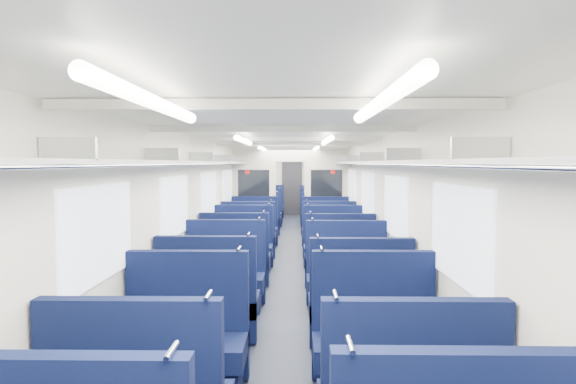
# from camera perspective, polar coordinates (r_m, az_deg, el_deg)

# --- Properties ---
(floor) EXTENTS (2.80, 18.00, 0.01)m
(floor) POSITION_cam_1_polar(r_m,az_deg,el_deg) (9.02, 0.04, -9.05)
(floor) COLOR black
(floor) RESTS_ON ground
(ceiling) EXTENTS (2.80, 18.00, 0.01)m
(ceiling) POSITION_cam_1_polar(r_m,az_deg,el_deg) (8.81, 0.04, 6.03)
(ceiling) COLOR white
(ceiling) RESTS_ON wall_left
(wall_left) EXTENTS (0.02, 18.00, 2.35)m
(wall_left) POSITION_cam_1_polar(r_m,az_deg,el_deg) (8.97, -8.93, -1.57)
(wall_left) COLOR beige
(wall_left) RESTS_ON floor
(dado_left) EXTENTS (0.03, 17.90, 0.70)m
(dado_left) POSITION_cam_1_polar(r_m,az_deg,el_deg) (9.08, -8.79, -6.76)
(dado_left) COLOR black
(dado_left) RESTS_ON floor
(wall_right) EXTENTS (0.02, 18.00, 2.35)m
(wall_right) POSITION_cam_1_polar(r_m,az_deg,el_deg) (8.93, 9.07, -1.59)
(wall_right) COLOR beige
(wall_right) RESTS_ON floor
(dado_right) EXTENTS (0.03, 17.90, 0.70)m
(dado_right) POSITION_cam_1_polar(r_m,az_deg,el_deg) (9.04, 8.92, -6.81)
(dado_right) COLOR black
(dado_right) RESTS_ON floor
(wall_far) EXTENTS (2.80, 0.02, 2.35)m
(wall_far) POSITION_cam_1_polar(r_m,az_deg,el_deg) (17.82, 0.49, 0.99)
(wall_far) COLOR beige
(wall_far) RESTS_ON floor
(luggage_rack_left) EXTENTS (0.36, 17.40, 0.18)m
(luggage_rack_left) POSITION_cam_1_polar(r_m,az_deg,el_deg) (8.91, -7.80, 3.54)
(luggage_rack_left) COLOR #B2B5BA
(luggage_rack_left) RESTS_ON wall_left
(luggage_rack_right) EXTENTS (0.36, 17.40, 0.18)m
(luggage_rack_right) POSITION_cam_1_polar(r_m,az_deg,el_deg) (8.87, 7.92, 3.54)
(luggage_rack_right) COLOR #B2B5BA
(luggage_rack_right) RESTS_ON wall_right
(windows) EXTENTS (2.78, 15.60, 0.75)m
(windows) POSITION_cam_1_polar(r_m,az_deg,el_deg) (8.37, -0.01, -0.21)
(windows) COLOR white
(windows) RESTS_ON wall_left
(ceiling_fittings) EXTENTS (2.70, 16.06, 0.11)m
(ceiling_fittings) POSITION_cam_1_polar(r_m,az_deg,el_deg) (8.55, 0.02, 5.70)
(ceiling_fittings) COLOR silver
(ceiling_fittings) RESTS_ON ceiling
(end_door) EXTENTS (0.75, 0.06, 2.00)m
(end_door) POSITION_cam_1_polar(r_m,az_deg,el_deg) (17.77, 0.49, 0.42)
(end_door) COLOR black
(end_door) RESTS_ON floor
(bulkhead) EXTENTS (2.80, 0.10, 2.35)m
(bulkhead) POSITION_cam_1_polar(r_m,az_deg,el_deg) (11.41, 0.25, -0.15)
(bulkhead) COLOR silver
(bulkhead) RESTS_ON floor
(seat_6) EXTENTS (1.09, 0.60, 1.22)m
(seat_6) POSITION_cam_1_polar(r_m,az_deg,el_deg) (4.42, -12.36, -17.67)
(seat_6) COLOR #0B1439
(seat_6) RESTS_ON floor
(seat_7) EXTENTS (1.09, 0.60, 1.22)m
(seat_7) POSITION_cam_1_polar(r_m,az_deg,el_deg) (4.39, 10.46, -17.81)
(seat_7) COLOR #0B1439
(seat_7) RESTS_ON floor
(seat_8) EXTENTS (1.09, 0.60, 1.22)m
(seat_8) POSITION_cam_1_polar(r_m,az_deg,el_deg) (5.48, -9.53, -13.41)
(seat_8) COLOR #0B1439
(seat_8) RESTS_ON floor
(seat_9) EXTENTS (1.09, 0.60, 1.22)m
(seat_9) POSITION_cam_1_polar(r_m,az_deg,el_deg) (5.35, 8.59, -13.84)
(seat_9) COLOR #0B1439
(seat_9) RESTS_ON floor
(seat_10) EXTENTS (1.09, 0.60, 1.22)m
(seat_10) POSITION_cam_1_polar(r_m,az_deg,el_deg) (6.58, -7.67, -10.50)
(seat_10) COLOR #0B1439
(seat_10) RESTS_ON floor
(seat_11) EXTENTS (1.09, 0.60, 1.22)m
(seat_11) POSITION_cam_1_polar(r_m,az_deg,el_deg) (6.49, 7.16, -10.70)
(seat_11) COLOR #0B1439
(seat_11) RESTS_ON floor
(seat_12) EXTENTS (1.09, 0.60, 1.22)m
(seat_12) POSITION_cam_1_polar(r_m,az_deg,el_deg) (7.75, -6.32, -8.34)
(seat_12) COLOR #0B1439
(seat_12) RESTS_ON floor
(seat_13) EXTENTS (1.09, 0.60, 1.22)m
(seat_13) POSITION_cam_1_polar(r_m,az_deg,el_deg) (7.62, 6.20, -8.55)
(seat_13) COLOR #0B1439
(seat_13) RESTS_ON floor
(seat_14) EXTENTS (1.09, 0.60, 1.22)m
(seat_14) POSITION_cam_1_polar(r_m,az_deg,el_deg) (8.79, -5.44, -6.92)
(seat_14) COLOR #0B1439
(seat_14) RESTS_ON floor
(seat_15) EXTENTS (1.09, 0.60, 1.22)m
(seat_15) POSITION_cam_1_polar(r_m,az_deg,el_deg) (8.75, 5.50, -6.96)
(seat_15) COLOR #0B1439
(seat_15) RESTS_ON floor
(seat_16) EXTENTS (1.09, 0.60, 1.22)m
(seat_16) POSITION_cam_1_polar(r_m,az_deg,el_deg) (9.88, -4.72, -5.75)
(seat_16) COLOR #0B1439
(seat_16) RESTS_ON floor
(seat_17) EXTENTS (1.09, 0.60, 1.22)m
(seat_17) POSITION_cam_1_polar(r_m,az_deg,el_deg) (9.96, 4.94, -5.68)
(seat_17) COLOR #0B1439
(seat_17) RESTS_ON floor
(seat_18) EXTENTS (1.09, 0.60, 1.22)m
(seat_18) POSITION_cam_1_polar(r_m,az_deg,el_deg) (11.05, -4.11, -4.76)
(seat_18) COLOR #0B1439
(seat_18) RESTS_ON floor
(seat_19) EXTENTS (1.09, 0.60, 1.22)m
(seat_19) POSITION_cam_1_polar(r_m,az_deg,el_deg) (10.94, 4.57, -4.84)
(seat_19) COLOR #0B1439
(seat_19) RESTS_ON floor
(seat_20) EXTENTS (1.09, 0.60, 1.22)m
(seat_20) POSITION_cam_1_polar(r_m,az_deg,el_deg) (12.97, -3.35, -3.52)
(seat_20) COLOR #0B1439
(seat_20) RESTS_ON floor
(seat_21) EXTENTS (1.09, 0.60, 1.22)m
(seat_21) POSITION_cam_1_polar(r_m,az_deg,el_deg) (12.92, 4.01, -3.55)
(seat_21) COLOR #0B1439
(seat_21) RESTS_ON floor
(seat_22) EXTENTS (1.09, 0.60, 1.22)m
(seat_22) POSITION_cam_1_polar(r_m,az_deg,el_deg) (14.29, -2.95, -2.86)
(seat_22) COLOR #0B1439
(seat_22) RESTS_ON floor
(seat_23) EXTENTS (1.09, 0.60, 1.22)m
(seat_23) POSITION_cam_1_polar(r_m,az_deg,el_deg) (14.27, 3.72, -2.88)
(seat_23) COLOR #0B1439
(seat_23) RESTS_ON floor
(seat_24) EXTENTS (1.09, 0.60, 1.22)m
(seat_24) POSITION_cam_1_polar(r_m,az_deg,el_deg) (15.40, -2.67, -2.40)
(seat_24) COLOR #0B1439
(seat_24) RESTS_ON floor
(seat_25) EXTENTS (1.09, 0.60, 1.22)m
(seat_25) POSITION_cam_1_polar(r_m,az_deg,el_deg) (15.39, 3.51, -2.40)
(seat_25) COLOR #0B1439
(seat_25) RESTS_ON floor
(seat_26) EXTENTS (1.09, 0.60, 1.22)m
(seat_26) POSITION_cam_1_polar(r_m,az_deg,el_deg) (16.56, -2.42, -1.98)
(seat_26) COLOR #0B1439
(seat_26) RESTS_ON floor
(seat_27) EXTENTS (1.09, 0.60, 1.22)m
(seat_27) POSITION_cam_1_polar(r_m,az_deg,el_deg) (16.38, 3.36, -2.05)
(seat_27) COLOR #0B1439
(seat_27) RESTS_ON floor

